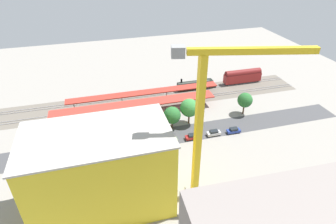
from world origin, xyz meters
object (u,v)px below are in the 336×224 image
parked_car_6 (101,153)px  parked_car_2 (192,137)px  platform_canopy_near (135,104)px  street_tree_4 (64,129)px  platform_canopy_far (144,92)px  street_tree_2 (245,100)px  traffic_light (127,122)px  street_tree_1 (189,108)px  street_tree_3 (172,115)px  tower_crane (209,118)px  locomotive (197,85)px  box_truck_0 (103,161)px  passenger_coach (243,76)px  parked_car_5 (125,148)px  street_tree_0 (158,117)px  parked_car_4 (150,144)px  construction_building (101,172)px  parked_car_0 (234,131)px  parked_car_3 (170,140)px  parked_car_1 (214,133)px

parked_car_6 → parked_car_2: bearing=-179.9°
platform_canopy_near → parked_car_2: (-13.89, 19.18, -3.19)m
street_tree_4 → platform_canopy_far: bearing=-145.4°
street_tree_4 → street_tree_2: bearing=-178.7°
parked_car_6 → traffic_light: traffic_light is taller
street_tree_1 → street_tree_3: size_ratio=1.20×
street_tree_3 → tower_crane: bearing=87.9°
locomotive → traffic_light: bearing=36.3°
box_truck_0 → street_tree_4: bearing=-52.6°
passenger_coach → parked_car_5: size_ratio=3.42×
parked_car_6 → street_tree_0: bearing=-157.2°
platform_canopy_far → street_tree_4: (27.55, 19.03, 1.87)m
tower_crane → parked_car_4: bearing=-69.5°
construction_building → parked_car_0: bearing=-156.8°
parked_car_3 → box_truck_0: box_truck_0 is taller
construction_building → street_tree_4: bearing=-69.6°
parked_car_6 → tower_crane: tower_crane is taller
box_truck_0 → street_tree_4: size_ratio=0.98×
platform_canopy_far → construction_building: 48.35m
parked_car_4 → street_tree_2: street_tree_2 is taller
construction_building → street_tree_1: bearing=-137.8°
passenger_coach → parked_car_6: size_ratio=3.96×
platform_canopy_far → street_tree_1: bearing=120.7°
tower_crane → platform_canopy_near: bearing=-77.9°
parked_car_1 → box_truck_0: (34.14, 4.68, 0.83)m
platform_canopy_far → parked_car_6: bearing=55.6°
parked_car_0 → traffic_light: bearing=-15.2°
construction_building → traffic_light: construction_building is taller
parked_car_2 → traffic_light: (18.34, -8.12, 3.67)m
parked_car_1 → box_truck_0: box_truck_0 is taller
platform_canopy_near → box_truck_0: bearing=61.1°
street_tree_3 → construction_building: bearing=47.0°
platform_canopy_far → parked_car_0: (-22.61, 27.28, -3.07)m
parked_car_6 → street_tree_3: size_ratio=0.55×
street_tree_2 → street_tree_4: (58.73, 1.29, 0.40)m
parked_car_1 → parked_car_4: parked_car_4 is taller
parked_car_3 → street_tree_0: size_ratio=0.63×
passenger_coach → parked_car_2: bearing=42.9°
tower_crane → traffic_light: size_ratio=5.45×
parked_car_2 → parked_car_6: 27.38m
tower_crane → parked_car_6: bearing=-43.6°
passenger_coach → parked_car_2: 46.20m
street_tree_2 → street_tree_3: (26.33, 1.43, -0.66)m
parked_car_2 → parked_car_6: size_ratio=1.06×
parked_car_6 → street_tree_0: (-18.51, -7.76, 3.86)m
parked_car_0 → street_tree_0: size_ratio=0.63×
street_tree_1 → traffic_light: street_tree_1 is taller
parked_car_4 → street_tree_1: bearing=-151.0°
parked_car_0 → street_tree_2: 13.60m
parked_car_0 → parked_car_1: parked_car_0 is taller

